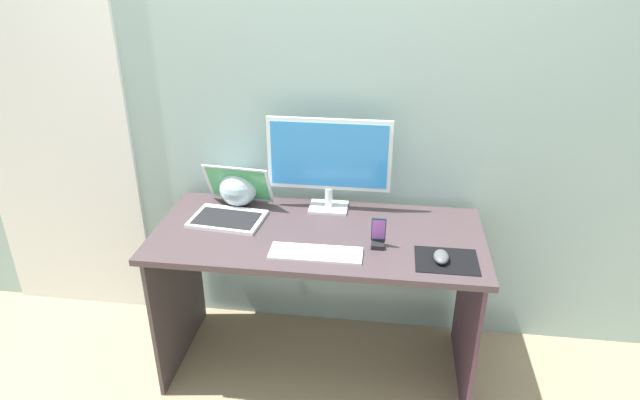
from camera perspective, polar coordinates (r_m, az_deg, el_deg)
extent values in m
plane|color=tan|center=(2.84, -0.21, -16.54)|extent=(8.00, 8.00, 0.00)
cube|color=#96B2AD|center=(2.57, 0.90, 10.78)|extent=(6.00, 0.04, 2.50)
cube|color=white|center=(3.09, -25.93, 6.11)|extent=(0.82, 0.02, 2.02)
cube|color=#47383C|center=(2.41, -0.24, -3.68)|extent=(1.44, 0.65, 0.03)
cube|color=#473D3D|center=(2.77, -14.50, -9.33)|extent=(0.02, 0.61, 0.71)
cube|color=#4E3342|center=(2.63, 14.97, -11.55)|extent=(0.02, 0.61, 0.71)
cube|color=white|center=(2.61, 0.90, -0.75)|extent=(0.18, 0.14, 0.01)
cylinder|color=white|center=(2.59, 0.91, 0.28)|extent=(0.04, 0.04, 0.09)
cube|color=white|center=(2.51, 0.94, 4.73)|extent=(0.57, 0.02, 0.34)
cube|color=#338CD8|center=(2.50, 0.91, 4.65)|extent=(0.53, 0.00, 0.30)
cube|color=white|center=(2.54, -9.55, -1.95)|extent=(0.34, 0.26, 0.02)
cube|color=black|center=(2.52, -9.67, -1.87)|extent=(0.30, 0.20, 0.00)
cube|color=white|center=(2.62, -8.45, 1.68)|extent=(0.33, 0.13, 0.20)
cube|color=#4CB266|center=(2.62, -8.48, 1.69)|extent=(0.30, 0.11, 0.17)
sphere|color=silver|center=(2.65, -8.45, 1.31)|extent=(0.18, 0.18, 0.18)
cube|color=white|center=(2.25, -0.43, -5.54)|extent=(0.38, 0.13, 0.01)
cube|color=black|center=(2.26, 12.98, -6.13)|extent=(0.25, 0.20, 0.00)
ellipsoid|color=#535759|center=(2.25, 12.45, -5.77)|extent=(0.06, 0.10, 0.04)
cube|color=black|center=(2.31, 6.01, -4.67)|extent=(0.06, 0.05, 0.02)
cube|color=#273A3E|center=(2.28, 6.10, -3.03)|extent=(0.06, 0.03, 0.12)
cube|color=#A559BF|center=(2.28, 6.10, -3.07)|extent=(0.05, 0.02, 0.10)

